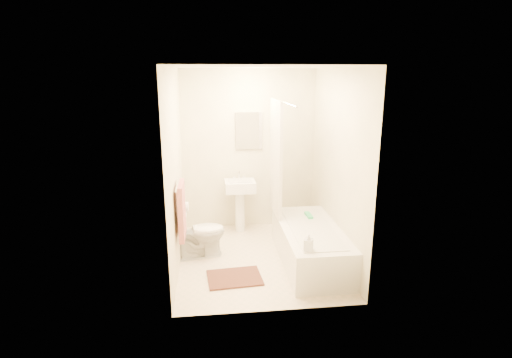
{
  "coord_description": "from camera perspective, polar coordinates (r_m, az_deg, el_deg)",
  "views": [
    {
      "loc": [
        -0.57,
        -4.72,
        2.33
      ],
      "look_at": [
        0.0,
        0.25,
        1.0
      ],
      "focal_mm": 28.0,
      "sensor_mm": 36.0,
      "label": 1
    }
  ],
  "objects": [
    {
      "name": "wall_right",
      "position": [
        5.1,
        11.56,
        1.79
      ],
      "size": [
        0.02,
        2.4,
        2.4
      ],
      "primitive_type": "cube",
      "color": "beige",
      "rests_on": "ground"
    },
    {
      "name": "soap_bottle",
      "position": [
        4.39,
        7.51,
        -8.98
      ],
      "size": [
        0.12,
        0.12,
        0.2
      ],
      "primitive_type": "imported",
      "rotation": [
        0.0,
        0.0,
        -0.42
      ],
      "color": "white",
      "rests_on": "bathtub"
    },
    {
      "name": "ceiling",
      "position": [
        4.76,
        0.36,
        15.74
      ],
      "size": [
        2.4,
        2.4,
        0.0
      ],
      "primitive_type": "plane",
      "color": "white",
      "rests_on": "ground"
    },
    {
      "name": "curtain_rod",
      "position": [
        4.91,
        3.75,
        11.01
      ],
      "size": [
        0.03,
        1.7,
        0.03
      ],
      "primitive_type": "cylinder",
      "rotation": [
        1.57,
        0.0,
        0.0
      ],
      "color": "silver",
      "rests_on": "wall_back"
    },
    {
      "name": "toilet",
      "position": [
        5.28,
        -8.07,
        -7.57
      ],
      "size": [
        0.72,
        0.48,
        0.65
      ],
      "primitive_type": "imported",
      "rotation": [
        0.0,
        0.0,
        1.74
      ],
      "color": "white",
      "rests_on": "floor"
    },
    {
      "name": "towel",
      "position": [
        4.74,
        -10.56,
        -4.44
      ],
      "size": [
        0.06,
        0.45,
        0.66
      ],
      "primitive_type": "cube",
      "color": "#CC7266",
      "rests_on": "towel_bar"
    },
    {
      "name": "towel_bar",
      "position": [
        4.65,
        -11.11,
        -0.72
      ],
      "size": [
        0.02,
        0.6,
        0.02
      ],
      "primitive_type": "cylinder",
      "rotation": [
        1.57,
        0.0,
        0.0
      ],
      "color": "silver",
      "rests_on": "wall_left"
    },
    {
      "name": "shower_curtain",
      "position": [
        5.41,
        2.86,
        3.02
      ],
      "size": [
        0.04,
        0.8,
        1.55
      ],
      "primitive_type": "cube",
      "color": "silver",
      "rests_on": "curtain_rod"
    },
    {
      "name": "mirror",
      "position": [
        5.99,
        -1.02,
        6.91
      ],
      "size": [
        0.4,
        0.03,
        0.55
      ],
      "primitive_type": "cube",
      "color": "white",
      "rests_on": "wall_back"
    },
    {
      "name": "sink",
      "position": [
        5.99,
        -2.29,
        -3.58
      ],
      "size": [
        0.45,
        0.36,
        0.87
      ],
      "primitive_type": null,
      "rotation": [
        0.0,
        0.0,
        0.02
      ],
      "color": "white",
      "rests_on": "floor"
    },
    {
      "name": "floor",
      "position": [
        5.29,
        0.31,
        -11.22
      ],
      "size": [
        2.4,
        2.4,
        0.0
      ],
      "primitive_type": "plane",
      "color": "beige",
      "rests_on": "ground"
    },
    {
      "name": "wall_left",
      "position": [
        4.87,
        -11.43,
        1.18
      ],
      "size": [
        0.02,
        2.4,
        2.4
      ],
      "primitive_type": "cube",
      "color": "beige",
      "rests_on": "ground"
    },
    {
      "name": "bath_mat",
      "position": [
        4.82,
        -3.09,
        -13.89
      ],
      "size": [
        0.66,
        0.52,
        0.02
      ],
      "primitive_type": "cube",
      "rotation": [
        0.0,
        0.0,
        0.08
      ],
      "color": "#49231B",
      "rests_on": "floor"
    },
    {
      "name": "wall_back",
      "position": [
        6.05,
        -1.03,
        4.12
      ],
      "size": [
        2.0,
        0.02,
        2.4
      ],
      "primitive_type": "cube",
      "color": "beige",
      "rests_on": "ground"
    },
    {
      "name": "bathtub",
      "position": [
        5.15,
        7.74,
        -9.29
      ],
      "size": [
        0.72,
        1.64,
        0.46
      ],
      "primitive_type": null,
      "color": "white",
      "rests_on": "floor"
    },
    {
      "name": "toilet_paper",
      "position": [
        5.12,
        -10.25,
        -3.92
      ],
      "size": [
        0.11,
        0.12,
        0.12
      ],
      "primitive_type": "cylinder",
      "rotation": [
        0.0,
        1.57,
        0.0
      ],
      "color": "white",
      "rests_on": "wall_left"
    },
    {
      "name": "scrub_brush",
      "position": [
        5.41,
        7.52,
        -5.21
      ],
      "size": [
        0.07,
        0.22,
        0.04
      ],
      "primitive_type": "cube",
      "rotation": [
        0.0,
        0.0,
        0.03
      ],
      "color": "#35BE67",
      "rests_on": "bathtub"
    }
  ]
}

